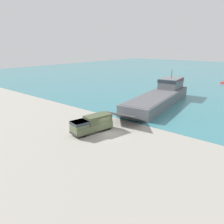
{
  "coord_description": "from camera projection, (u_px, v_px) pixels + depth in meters",
  "views": [
    {
      "loc": [
        22.38,
        -26.25,
        14.41
      ],
      "look_at": [
        -2.8,
        4.06,
        2.28
      ],
      "focal_mm": 35.0,
      "sensor_mm": 36.0,
      "label": 1
    }
  ],
  "objects": [
    {
      "name": "ground_plane",
      "position": [
        109.0,
        133.0,
        37.21
      ],
      "size": [
        240.0,
        240.0,
        0.0
      ],
      "primitive_type": "plane",
      "color": "#9E998E"
    },
    {
      "name": "landing_craft",
      "position": [
        161.0,
        95.0,
        56.56
      ],
      "size": [
        10.95,
        34.19,
        7.85
      ],
      "rotation": [
        0.0,
        0.0,
        0.13
      ],
      "color": "slate",
      "rests_on": "ground_plane"
    },
    {
      "name": "military_truck",
      "position": [
        92.0,
        124.0,
        37.28
      ],
      "size": [
        3.87,
        7.7,
        2.87
      ],
      "rotation": [
        0.0,
        0.0,
        -1.77
      ],
      "color": "#566042",
      "rests_on": "ground_plane"
    },
    {
      "name": "soldier_on_ramp",
      "position": [
        83.0,
        123.0,
        38.96
      ],
      "size": [
        0.27,
        0.45,
        1.71
      ],
      "rotation": [
        0.0,
        0.0,
        6.22
      ],
      "color": "#6B664C",
      "rests_on": "ground_plane"
    },
    {
      "name": "moored_boat_c",
      "position": [
        172.0,
        80.0,
        90.19
      ],
      "size": [
        6.0,
        8.04,
        1.68
      ],
      "rotation": [
        0.0,
        0.0,
        2.66
      ],
      "color": "navy",
      "rests_on": "ground_plane"
    },
    {
      "name": "cargo_crate",
      "position": [
        80.0,
        131.0,
        37.42
      ],
      "size": [
        0.9,
        1.0,
        0.71
      ],
      "primitive_type": "cube",
      "rotation": [
        0.0,
        0.0,
        0.25
      ],
      "color": "#3D4C33",
      "rests_on": "ground_plane"
    }
  ]
}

